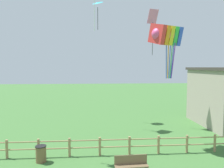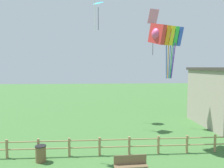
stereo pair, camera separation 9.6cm
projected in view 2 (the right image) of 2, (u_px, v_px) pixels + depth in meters
The scene contains 6 objects.
wooden_fence at pixel (115, 145), 12.64m from camera, with size 19.17×0.14×1.06m.
park_bench_near_fence at pixel (131, 165), 10.26m from camera, with size 1.59×0.48×0.94m.
trash_bin at pixel (41, 154), 11.74m from camera, with size 0.59×0.59×0.89m.
kite_rainbow_parafoil at pixel (166, 35), 13.84m from camera, with size 2.52×2.20×3.49m.
kite_cyan_delta at pixel (98, 3), 20.67m from camera, with size 1.42×1.39×2.82m.
kite_pink_diamond at pixel (153, 22), 18.57m from camera, with size 0.98×0.72×3.82m.
Camera 2 is at (-1.04, -6.64, 5.11)m, focal length 35.00 mm.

